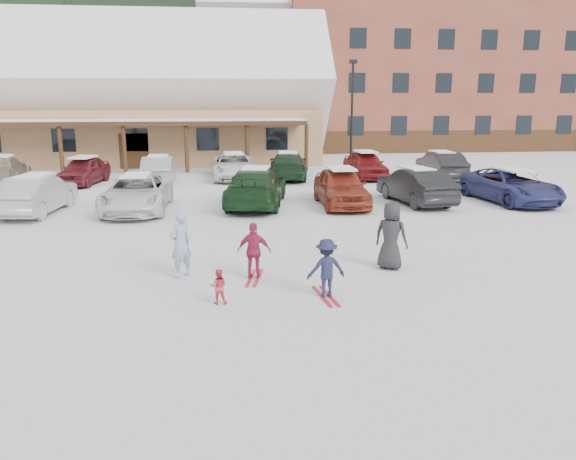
{
  "coord_description": "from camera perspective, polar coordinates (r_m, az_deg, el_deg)",
  "views": [
    {
      "loc": [
        -1.26,
        -13.18,
        4.37
      ],
      "look_at": [
        0.3,
        1.0,
        1.0
      ],
      "focal_mm": 35.0,
      "sensor_mm": 36.0,
      "label": 1
    }
  ],
  "objects": [
    {
      "name": "skis_child_navy",
      "position": [
        12.75,
        3.86,
        -6.71
      ],
      "size": [
        0.37,
        1.41,
        0.03
      ],
      "primitive_type": "cube",
      "rotation": [
        0.0,
        0.0,
        3.27
      ],
      "color": "red",
      "rests_on": "ground"
    },
    {
      "name": "conifer_3",
      "position": [
        57.65,
        0.99,
        14.04
      ],
      "size": [
        3.96,
        3.96,
        9.18
      ],
      "color": "black",
      "rests_on": "ground"
    },
    {
      "name": "parked_car_12",
      "position": [
        31.62,
        7.86,
        6.58
      ],
      "size": [
        1.94,
        4.44,
        1.49
      ],
      "primitive_type": "imported",
      "rotation": [
        0.0,
        0.0,
        0.04
      ],
      "color": "maroon",
      "rests_on": "ground"
    },
    {
      "name": "day_lodge",
      "position": [
        41.87,
        -17.33,
        12.13
      ],
      "size": [
        29.12,
        12.5,
        10.38
      ],
      "color": "tan",
      "rests_on": "ground"
    },
    {
      "name": "conifer_4",
      "position": [
        68.93,
        25.29,
        13.88
      ],
      "size": [
        5.06,
        5.06,
        11.73
      ],
      "color": "black",
      "rests_on": "ground"
    },
    {
      "name": "parked_car_8",
      "position": [
        30.96,
        -20.04,
        5.7
      ],
      "size": [
        2.28,
        4.35,
        1.41
      ],
      "primitive_type": "imported",
      "rotation": [
        0.0,
        0.0,
        -0.15
      ],
      "color": "maroon",
      "rests_on": "ground"
    },
    {
      "name": "adult_skier",
      "position": [
        14.11,
        -10.86,
        -1.4
      ],
      "size": [
        0.73,
        0.72,
        1.7
      ],
      "primitive_type": "imported",
      "rotation": [
        0.0,
        0.0,
        3.89
      ],
      "color": "#8B9EBE",
      "rests_on": "ground"
    },
    {
      "name": "bystander_dark",
      "position": [
        14.77,
        10.43,
        -0.55
      ],
      "size": [
        1.04,
        0.97,
        1.79
      ],
      "primitive_type": "imported",
      "rotation": [
        0.0,
        0.0,
        2.52
      ],
      "color": "#262628",
      "rests_on": "ground"
    },
    {
      "name": "parked_car_6",
      "position": [
        25.86,
        21.69,
        4.21
      ],
      "size": [
        2.99,
        5.35,
        1.41
      ],
      "primitive_type": "imported",
      "rotation": [
        0.0,
        0.0,
        0.13
      ],
      "color": "navy",
      "rests_on": "ground"
    },
    {
      "name": "parked_car_13",
      "position": [
        32.17,
        15.28,
        6.36
      ],
      "size": [
        1.72,
        4.58,
        1.49
      ],
      "primitive_type": "imported",
      "rotation": [
        0.0,
        0.0,
        3.11
      ],
      "color": "black",
      "rests_on": "ground"
    },
    {
      "name": "lamp_post",
      "position": [
        37.08,
        6.51,
        12.28
      ],
      "size": [
        0.5,
        0.25,
        6.71
      ],
      "color": "black",
      "rests_on": "ground"
    },
    {
      "name": "forested_hillside",
      "position": [
        99.28,
        -5.9,
        21.71
      ],
      "size": [
        300.0,
        70.0,
        38.0
      ],
      "primitive_type": "cube",
      "color": "black",
      "rests_on": "ground"
    },
    {
      "name": "parked_car_11",
      "position": [
        31.02,
        0.01,
        6.55
      ],
      "size": [
        2.6,
        5.21,
        1.45
      ],
      "primitive_type": "imported",
      "rotation": [
        0.0,
        0.0,
        3.03
      ],
      "color": "#193320",
      "rests_on": "ground"
    },
    {
      "name": "child_navy",
      "position": [
        12.55,
        3.91,
        -3.9
      ],
      "size": [
        0.92,
        0.6,
        1.34
      ],
      "primitive_type": "imported",
      "rotation": [
        0.0,
        0.0,
        3.27
      ],
      "color": "#1A1D39",
      "rests_on": "ground"
    },
    {
      "name": "parked_car_10",
      "position": [
        31.1,
        -5.53,
        6.48
      ],
      "size": [
        2.57,
        5.23,
        1.43
      ],
      "primitive_type": "imported",
      "rotation": [
        0.0,
        0.0,
        0.04
      ],
      "color": "white",
      "rests_on": "ground"
    },
    {
      "name": "parked_car_9",
      "position": [
        30.18,
        -13.01,
        6.0
      ],
      "size": [
        1.68,
        4.39,
        1.43
      ],
      "primitive_type": "imported",
      "rotation": [
        0.0,
        0.0,
        3.18
      ],
      "color": "#9D9EA2",
      "rests_on": "ground"
    },
    {
      "name": "parked_car_3",
      "position": [
        23.17,
        -3.26,
        4.37
      ],
      "size": [
        3.1,
        5.72,
        1.57
      ],
      "primitive_type": "imported",
      "rotation": [
        0.0,
        0.0,
        2.97
      ],
      "color": "#163519",
      "rests_on": "ground"
    },
    {
      "name": "parked_car_2",
      "position": [
        22.83,
        -15.1,
        3.63
      ],
      "size": [
        2.41,
        5.19,
        1.44
      ],
      "primitive_type": "imported",
      "rotation": [
        0.0,
        0.0,
        -0.0
      ],
      "color": "white",
      "rests_on": "ground"
    },
    {
      "name": "child_magenta",
      "position": [
        13.8,
        -3.46,
        -2.13
      ],
      "size": [
        0.88,
        0.5,
        1.41
      ],
      "primitive_type": "imported",
      "rotation": [
        0.0,
        0.0,
        2.95
      ],
      "color": "#9E1F48",
      "rests_on": "ground"
    },
    {
      "name": "parked_car_1",
      "position": [
        23.68,
        -24.18,
        3.32
      ],
      "size": [
        2.02,
        4.66,
        1.49
      ],
      "primitive_type": "imported",
      "rotation": [
        0.0,
        0.0,
        3.04
      ],
      "color": "#A8A8AC",
      "rests_on": "ground"
    },
    {
      "name": "skis_child_magenta",
      "position": [
        14.0,
        -3.42,
        -4.86
      ],
      "size": [
        0.46,
        1.41,
        0.03
      ],
      "primitive_type": "cube",
      "rotation": [
        0.0,
        0.0,
        2.95
      ],
      "color": "red",
      "rests_on": "ground"
    },
    {
      "name": "parked_car_7",
      "position": [
        31.97,
        -27.04,
        5.35
      ],
      "size": [
        2.89,
        5.45,
        1.51
      ],
      "primitive_type": "imported",
      "rotation": [
        0.0,
        0.0,
        3.3
      ],
      "color": "gray",
      "rests_on": "ground"
    },
    {
      "name": "alpine_hotel",
      "position": [
        53.65,
        11.1,
        17.62
      ],
      "size": [
        31.48,
        14.01,
        21.48
      ],
      "color": "brown",
      "rests_on": "ground"
    },
    {
      "name": "parked_car_5",
      "position": [
        24.32,
        12.83,
        4.4
      ],
      "size": [
        2.27,
        4.74,
        1.5
      ],
      "primitive_type": "imported",
      "rotation": [
        0.0,
        0.0,
        3.3
      ],
      "color": "black",
      "rests_on": "ground"
    },
    {
      "name": "toddler_red",
      "position": [
        12.3,
        -7.08,
        -5.7
      ],
      "size": [
        0.4,
        0.32,
        0.78
      ],
      "primitive_type": "imported",
      "rotation": [
        0.0,
        0.0,
        3.08
      ],
      "color": "#D43945",
      "rests_on": "ground"
    },
    {
      "name": "ground",
      "position": [
        13.95,
        -0.78,
        -4.97
      ],
      "size": [
        160.0,
        160.0,
        0.0
      ],
      "primitive_type": "plane",
      "color": "white",
      "rests_on": "ground"
    },
    {
      "name": "parked_car_4",
      "position": [
        23.3,
        5.4,
        4.37
      ],
      "size": [
        1.85,
        4.58,
        1.56
      ],
      "primitive_type": "imported",
      "rotation": [
        0.0,
        0.0,
        0.0
      ],
      "color": "maroon",
      "rests_on": "ground"
    }
  ]
}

